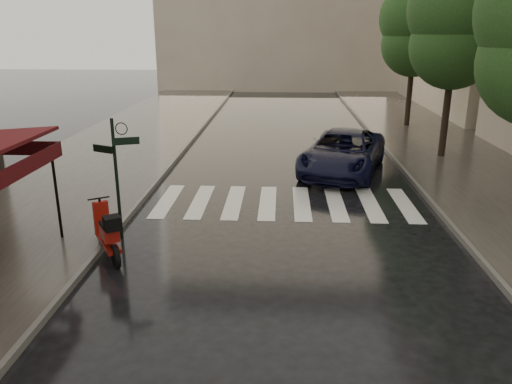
{
  "coord_description": "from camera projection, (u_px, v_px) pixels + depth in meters",
  "views": [
    {
      "loc": [
        2.84,
        -8.6,
        5.08
      ],
      "look_at": [
        2.26,
        2.73,
        1.4
      ],
      "focal_mm": 35.0,
      "sensor_mm": 36.0,
      "label": 1
    }
  ],
  "objects": [
    {
      "name": "sidewalk_far",
      "position": [
        459.0,
        157.0,
        20.75
      ],
      "size": [
        5.5,
        60.0,
        0.12
      ],
      "primitive_type": "cube",
      "color": "#38332D",
      "rests_on": "ground"
    },
    {
      "name": "ground",
      "position": [
        135.0,
        300.0,
        9.88
      ],
      "size": [
        120.0,
        120.0,
        0.0
      ],
      "primitive_type": "plane",
      "color": "black",
      "rests_on": "ground"
    },
    {
      "name": "crosswalk",
      "position": [
        285.0,
        203.0,
        15.43
      ],
      "size": [
        7.85,
        3.2,
        0.01
      ],
      "color": "silver",
      "rests_on": "ground"
    },
    {
      "name": "sidewalk_near",
      "position": [
        111.0,
        153.0,
        21.48
      ],
      "size": [
        6.0,
        60.0,
        0.12
      ],
      "primitive_type": "cube",
      "color": "#38332D",
      "rests_on": "ground"
    },
    {
      "name": "scooter",
      "position": [
        108.0,
        234.0,
        11.57
      ],
      "size": [
        1.15,
        1.7,
        1.27
      ],
      "rotation": [
        0.0,
        0.0,
        0.55
      ],
      "color": "black",
      "rests_on": "ground"
    },
    {
      "name": "parked_car",
      "position": [
        343.0,
        152.0,
        18.53
      ],
      "size": [
        4.07,
        6.07,
        1.55
      ],
      "primitive_type": "imported",
      "rotation": [
        0.0,
        0.0,
        -0.3
      ],
      "color": "black",
      "rests_on": "ground"
    },
    {
      "name": "curb_near",
      "position": [
        181.0,
        153.0,
        21.32
      ],
      "size": [
        0.12,
        60.0,
        0.16
      ],
      "primitive_type": "cube",
      "color": "#595651",
      "rests_on": "ground"
    },
    {
      "name": "curb_far",
      "position": [
        391.0,
        156.0,
        20.88
      ],
      "size": [
        0.12,
        60.0,
        0.16
      ],
      "primitive_type": "cube",
      "color": "#595651",
      "rests_on": "ground"
    },
    {
      "name": "tree_mid",
      "position": [
        457.0,
        16.0,
        19.08
      ],
      "size": [
        3.8,
        3.8,
        8.34
      ],
      "color": "black",
      "rests_on": "sidewalk_far"
    },
    {
      "name": "tree_far",
      "position": [
        416.0,
        23.0,
        25.76
      ],
      "size": [
        3.8,
        3.8,
        8.16
      ],
      "color": "black",
      "rests_on": "sidewalk_far"
    },
    {
      "name": "signpost",
      "position": [
        116.0,
        170.0,
        12.22
      ],
      "size": [
        1.17,
        0.29,
        3.1
      ],
      "color": "black",
      "rests_on": "ground"
    }
  ]
}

